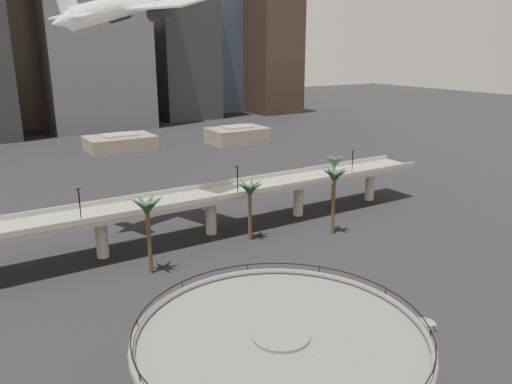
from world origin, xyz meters
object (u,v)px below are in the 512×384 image
car_b (315,316)px  car_a (256,377)px  airborne_jet (137,3)px  car_c (417,324)px  overpass (158,208)px

car_b → car_a: bearing=87.5°
car_a → car_b: bearing=-46.9°
airborne_jet → car_b: (4.45, -51.75, -44.09)m
airborne_jet → car_a: size_ratio=8.12×
car_c → airborne_jet: bearing=27.6°
car_a → car_c: size_ratio=0.80×
car_b → car_c: car_c is taller
overpass → car_b: size_ratio=26.92×
overpass → car_c: size_ratio=22.66×
airborne_jet → overpass: bearing=-122.9°
overpass → car_a: 45.63m
car_a → car_c: bearing=-78.1°
overpass → airborne_jet: airborne_jet is taller
car_b → car_c: (10.31, -9.00, 0.04)m
airborne_jet → car_c: (14.76, -60.75, -44.05)m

